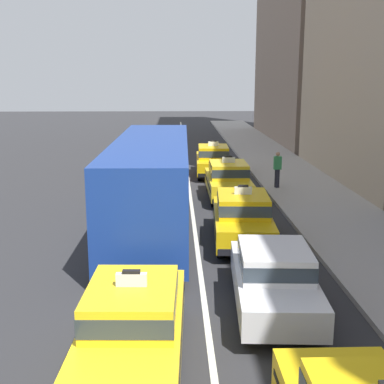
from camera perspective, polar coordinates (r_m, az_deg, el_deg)
lane_stripe_left_right at (r=22.55m, az=-0.13°, el=-0.92°), size 0.14×80.00×0.01m
sidewalk_curb at (r=18.78m, az=17.75°, el=-4.15°), size 4.00×90.00×0.15m
taxi_left_second at (r=9.83m, az=-6.59°, el=-14.37°), size 1.98×4.62×1.96m
bus_left_third at (r=17.95m, az=-4.53°, el=1.41°), size 2.70×11.24×3.22m
sedan_left_fourth at (r=27.64m, az=-4.20°, el=3.39°), size 1.79×4.31×1.58m
sedan_right_second at (r=12.03m, az=9.15°, el=-9.36°), size 2.02×4.40×1.58m
taxi_right_third at (r=16.74m, az=5.66°, el=-2.77°), size 2.05×4.65×1.96m
taxi_right_fourth at (r=22.72m, az=4.07°, el=1.41°), size 1.83×4.56×1.96m
taxi_right_fifth at (r=28.13m, az=2.38°, el=3.64°), size 1.97×4.62×1.96m
pedestrian_mid_block at (r=24.67m, az=9.56°, el=2.51°), size 0.36×0.24×1.72m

